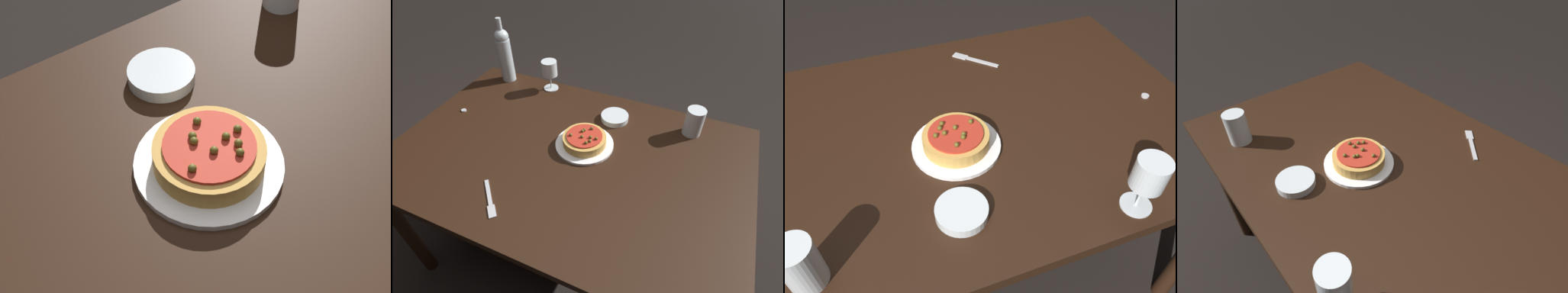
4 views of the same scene
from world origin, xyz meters
TOP-DOWN VIEW (x-y plane):
  - dining_table at (0.00, 0.00)m, footprint 1.47×0.97m
  - dinner_plate at (0.04, 0.08)m, footprint 0.25×0.25m
  - pizza at (0.04, 0.08)m, footprint 0.19×0.19m
  - side_bowl at (0.10, 0.30)m, footprint 0.13×0.13m

SIDE VIEW (x-z plane):
  - dining_table at x=0.00m, z-range 0.30..1.06m
  - dinner_plate at x=0.04m, z-range 0.76..0.77m
  - side_bowl at x=0.10m, z-range 0.76..0.79m
  - pizza at x=0.04m, z-range 0.77..0.82m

